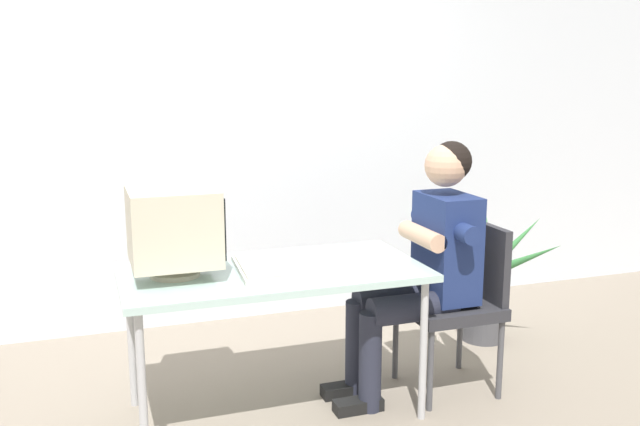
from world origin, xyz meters
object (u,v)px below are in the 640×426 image
(person_seated, at_px, (425,259))
(desk, at_px, (273,280))
(crt_monitor, at_px, (174,227))
(keyboard, at_px, (257,268))
(office_chair, at_px, (459,295))
(potted_plant, at_px, (485,280))

(person_seated, bearing_deg, desk, 177.05)
(desk, bearing_deg, crt_monitor, 175.31)
(keyboard, distance_m, office_chair, 1.08)
(keyboard, bearing_deg, office_chair, -1.63)
(office_chair, bearing_deg, keyboard, 178.37)
(desk, distance_m, office_chair, 0.99)
(office_chair, distance_m, person_seated, 0.29)
(keyboard, relative_size, office_chair, 0.54)
(desk, xyz_separation_m, keyboard, (-0.08, -0.01, 0.07))
(keyboard, bearing_deg, potted_plant, 17.98)
(desk, height_order, person_seated, person_seated)
(desk, relative_size, crt_monitor, 3.51)
(crt_monitor, height_order, person_seated, person_seated)
(person_seated, bearing_deg, crt_monitor, 176.42)
(desk, height_order, office_chair, office_chair)
(crt_monitor, distance_m, potted_plant, 2.04)
(crt_monitor, xyz_separation_m, keyboard, (0.36, -0.05, -0.21))
(office_chair, height_order, potted_plant, office_chair)
(office_chair, relative_size, person_seated, 0.67)
(crt_monitor, bearing_deg, potted_plant, 13.44)
(crt_monitor, distance_m, keyboard, 0.42)
(person_seated, relative_size, potted_plant, 1.64)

